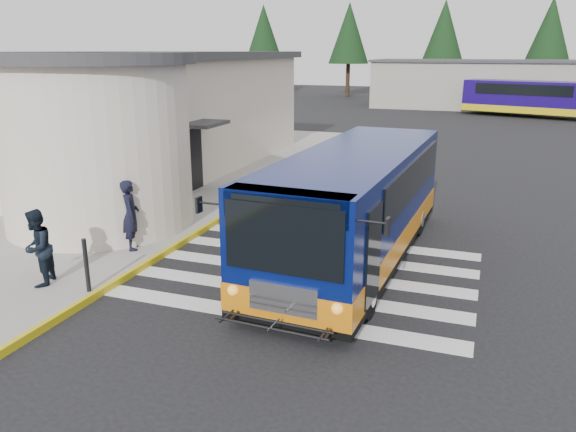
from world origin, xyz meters
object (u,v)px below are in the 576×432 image
(pedestrian_a, at_px, (131,215))
(far_bus_a, at_px, (526,97))
(transit_bus, at_px, (355,210))
(bollard, at_px, (86,265))
(pedestrian_b, at_px, (37,248))

(pedestrian_a, height_order, far_bus_a, far_bus_a)
(transit_bus, distance_m, bollard, 6.23)
(bollard, bearing_deg, far_bus_a, 75.69)
(bollard, bearing_deg, transit_bus, 40.72)
(pedestrian_b, height_order, bollard, pedestrian_b)
(transit_bus, bearing_deg, far_bus_a, 84.18)
(pedestrian_a, relative_size, bollard, 1.54)
(pedestrian_a, bearing_deg, pedestrian_b, 134.49)
(pedestrian_a, xyz_separation_m, bollard, (0.67, -2.55, -0.31))
(pedestrian_a, distance_m, pedestrian_b, 2.66)
(transit_bus, height_order, bollard, transit_bus)
(far_bus_a, bearing_deg, pedestrian_a, -179.15)
(bollard, bearing_deg, pedestrian_b, -177.32)
(pedestrian_b, bearing_deg, far_bus_a, 144.04)
(transit_bus, xyz_separation_m, pedestrian_b, (-5.90, -4.10, -0.31))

